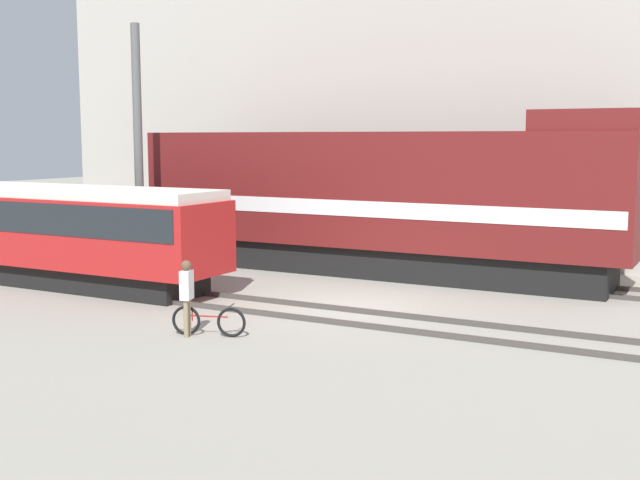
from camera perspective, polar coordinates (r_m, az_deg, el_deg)
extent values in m
plane|color=#9E998C|center=(21.65, 2.40, -4.73)|extent=(120.00, 120.00, 0.00)
cube|color=#47423D|center=(19.77, -0.35, -5.67)|extent=(60.00, 0.07, 0.14)
cube|color=#47423D|center=(21.01, 1.54, -4.90)|extent=(60.00, 0.07, 0.14)
cube|color=#47423D|center=(25.56, 6.70, -2.76)|extent=(60.00, 0.07, 0.14)
cube|color=#47423D|center=(26.88, 7.84, -2.28)|extent=(60.00, 0.07, 0.14)
cube|color=#B7B2A8|center=(32.35, 11.91, 12.72)|extent=(36.92, 6.00, 15.32)
cube|color=black|center=(26.82, 3.83, -1.32)|extent=(15.27, 2.55, 1.00)
cube|color=maroon|center=(26.57, 3.87, 3.68)|extent=(16.60, 3.00, 3.69)
cube|color=white|center=(26.61, 3.86, 2.49)|extent=(16.27, 3.04, 0.50)
cube|color=maroon|center=(24.49, 18.69, 8.04)|extent=(3.00, 2.85, 0.60)
cube|color=black|center=(26.24, -18.55, -2.21)|extent=(10.69, 2.00, 0.70)
cube|color=#B21E1E|center=(26.06, -18.67, 0.76)|extent=(12.14, 2.50, 2.04)
cube|color=#1E2328|center=(26.02, -18.71, 1.79)|extent=(11.66, 2.54, 0.90)
cube|color=silver|center=(25.96, -18.77, 3.33)|extent=(11.90, 2.38, 0.30)
torus|color=black|center=(18.38, -6.32, -5.85)|extent=(0.67, 0.27, 0.68)
torus|color=black|center=(18.73, -9.50, -5.66)|extent=(0.67, 0.27, 0.68)
cylinder|color=#B21E1E|center=(18.52, -7.93, -5.39)|extent=(0.89, 0.31, 0.04)
cylinder|color=#B21E1E|center=(18.64, -9.07, -5.22)|extent=(0.03, 0.03, 0.31)
cylinder|color=#262626|center=(18.30, -6.34, -4.65)|extent=(0.15, 0.43, 0.02)
cylinder|color=#8C7A5B|center=(18.62, -9.33, -5.44)|extent=(0.11, 0.11, 0.86)
cylinder|color=#8C7A5B|center=(18.47, -9.50, -5.55)|extent=(0.11, 0.11, 0.86)
cube|color=white|center=(18.39, -9.46, -3.17)|extent=(0.32, 0.41, 0.67)
sphere|color=brown|center=(18.32, -9.49, -1.79)|extent=(0.23, 0.23, 0.23)
cylinder|color=#595959|center=(27.71, -12.79, 6.32)|extent=(0.30, 0.30, 8.26)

